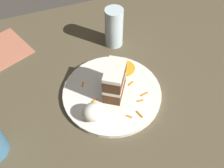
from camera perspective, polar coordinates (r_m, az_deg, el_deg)
The scene contains 8 objects.
ground_plane at distance 0.84m, azimuth 0.50°, elevation -1.24°, with size 6.00×6.00×0.00m, color #38332D.
dining_table at distance 0.82m, azimuth 0.51°, elevation -0.55°, with size 1.39×0.90×0.03m, color #4C422D.
plate at distance 0.78m, azimuth 0.00°, elevation -1.96°, with size 0.29×0.29×0.01m, color silver.
cake_slice at distance 0.73m, azimuth 0.57°, elevation 0.67°, with size 0.09×0.10×0.10m.
cream_dollop at distance 0.71m, azimuth -4.10°, elevation -6.09°, with size 0.06×0.06×0.05m, color silver.
orange_garnish at distance 0.83m, azimuth 2.67°, elevation 3.46°, with size 0.07×0.07×0.00m, color orange.
carrot_shreds_scatter at distance 0.76m, azimuth 2.87°, elevation -3.26°, with size 0.18×0.18×0.00m.
drinking_glass at distance 0.90m, azimuth 0.43°, elevation 11.72°, with size 0.06×0.06×0.14m.
Camera 1 is at (0.19, 0.48, 0.66)m, focal length 42.00 mm.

